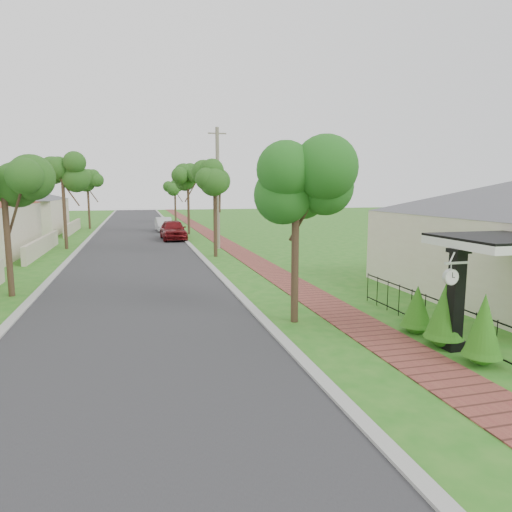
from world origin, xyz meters
name	(u,v)px	position (x,y,z in m)	size (l,w,h in m)	color
ground	(265,352)	(0.00, 0.00, 0.00)	(160.00, 160.00, 0.00)	#256C19
road	(137,250)	(-3.00, 20.00, 0.00)	(7.00, 120.00, 0.02)	#28282B
kerb_right	(193,249)	(0.65, 20.00, 0.00)	(0.30, 120.00, 0.10)	#9E9E99
kerb_left	(77,252)	(-6.65, 20.00, 0.00)	(0.30, 120.00, 0.10)	#9E9E99
sidewalk	(231,247)	(3.25, 20.00, 0.00)	(1.50, 120.00, 0.03)	brown
porch_post	(455,305)	(4.55, -1.00, 1.12)	(0.48, 0.48, 2.52)	black
picket_fence	(440,316)	(4.90, 0.00, 0.53)	(0.03, 8.02, 1.00)	black
street_trees	(136,181)	(-2.87, 26.84, 4.54)	(10.70, 37.65, 5.89)	#382619
hedge_row	(447,318)	(4.45, -0.85, 0.76)	(0.86, 3.24, 1.72)	#225C12
parked_car_red	(173,230)	(-0.20, 25.73, 0.78)	(1.84, 4.57, 1.56)	maroon
parked_car_white	(164,225)	(-0.49, 33.08, 0.65)	(1.37, 3.93, 1.30)	silver
near_tree	(296,180)	(1.54, 2.23, 4.20)	(2.06, 2.06, 5.28)	#382619
utility_pole	(218,188)	(2.30, 19.59, 4.00)	(1.20, 0.24, 7.89)	gray
station_clock	(451,276)	(4.06, -1.40, 1.95)	(0.64, 0.13, 0.54)	silver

